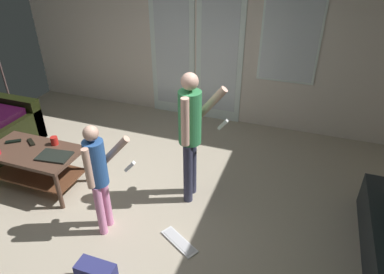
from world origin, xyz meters
The scene contains 10 objects.
ground_plane centered at (0.00, 0.00, -0.01)m, with size 6.11×5.22×0.02m, color #AFA28D.
wall_back_with_doors centered at (0.03, 2.58, 1.42)m, with size 6.11×0.09×2.92m.
coffee_table centered at (-1.20, 0.14, 0.36)m, with size 1.08×0.58×0.50m.
person_adult centered at (0.59, 0.56, 0.90)m, with size 0.48×0.43×1.51m.
person_child centered at (-0.05, -0.22, 0.72)m, with size 0.42×0.35×1.21m.
loose_keyboard centered at (0.72, -0.15, 0.01)m, with size 0.45×0.33×0.02m.
laptop_closed centered at (-0.87, 0.11, 0.51)m, with size 0.36×0.24×0.02m, color black.
cup_near_edge centered at (-1.04, 0.33, 0.55)m, with size 0.08×0.08×0.10m, color red.
tv_remote_black centered at (-1.32, 0.26, 0.51)m, with size 0.17×0.05×0.02m, color black.
dvd_remote_slim centered at (-1.54, 0.20, 0.51)m, with size 0.17×0.05×0.02m, color black.
Camera 1 is at (1.64, -2.36, 2.64)m, focal length 32.10 mm.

